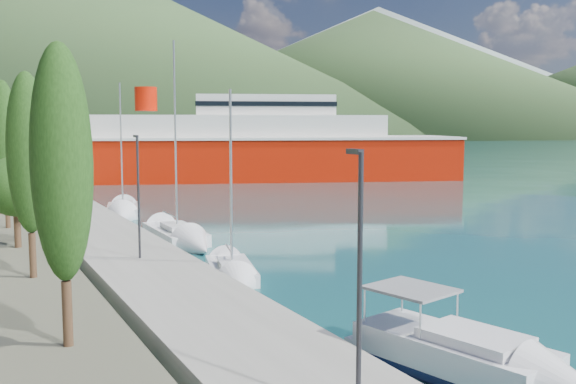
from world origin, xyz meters
TOP-DOWN VIEW (x-y plane):
  - ground at (0.00, 120.00)m, footprint 1400.00×1400.00m
  - quay at (-9.00, 26.00)m, footprint 5.00×88.00m
  - hills_far at (138.59, 618.73)m, footprint 1480.00×900.00m
  - hills_near at (98.04, 372.50)m, footprint 1010.00×520.00m
  - lamp_posts at (-9.00, 13.93)m, footprint 0.15×43.43m
  - motor_cruiser at (-3.72, -5.82)m, footprint 4.24×8.47m
  - sailboat_near at (-5.69, 8.26)m, footprint 3.73×7.12m
  - sailboat_mid at (-4.64, 18.51)m, footprint 2.51×9.37m
  - sailboat_far at (-5.46, 31.69)m, footprint 4.40×8.28m
  - ferry at (13.98, 61.52)m, footprint 65.09×34.58m

SIDE VIEW (x-z plane):
  - ground at x=0.00m, z-range 0.00..0.00m
  - sailboat_near at x=-5.69m, z-range -4.63..5.18m
  - sailboat_mid at x=-4.64m, z-range -6.41..7.05m
  - sailboat_far at x=-5.46m, z-range -5.48..6.13m
  - quay at x=-9.00m, z-range 0.00..0.80m
  - motor_cruiser at x=-3.72m, z-range -1.01..2.00m
  - ferry at x=13.98m, z-range -2.50..10.27m
  - lamp_posts at x=-9.00m, z-range 1.05..7.11m
  - hills_near at x=98.04m, z-range -8.32..106.68m
  - hills_far at x=138.59m, z-range -12.61..167.39m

